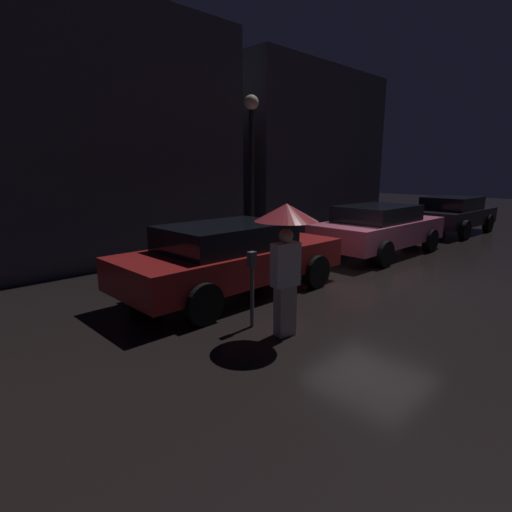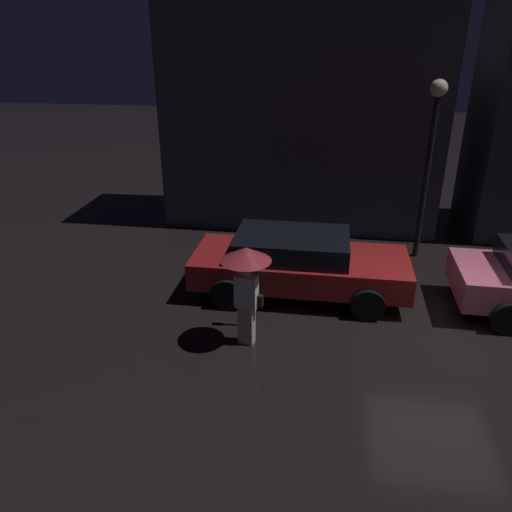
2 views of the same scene
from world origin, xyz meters
name	(u,v)px [view 1 (image 1 of 2)]	position (x,y,z in m)	size (l,w,h in m)	color
ground_plane	(376,279)	(0.00, 0.00, 0.00)	(60.00, 60.00, 0.00)	black
building_facade_left	(97,137)	(-3.30, 6.50, 3.23)	(7.74, 3.00, 6.45)	#3D3D47
building_facade_right	(303,152)	(5.29, 6.50, 3.11)	(7.42, 3.00, 6.23)	#3D3D47
parked_car_red	(232,256)	(-2.98, 1.47, 0.75)	(4.65, 2.06, 1.39)	maroon
parked_car_pink	(379,228)	(2.47, 1.35, 0.76)	(4.46, 2.06, 1.41)	#DB6684
parked_car_black	(452,214)	(8.03, 1.37, 0.74)	(4.16, 2.02, 1.39)	black
pedestrian_with_umbrella	(286,236)	(-3.76, -0.63, 1.49)	(0.90, 0.90, 1.95)	beige
parking_meter	(252,281)	(-3.89, -0.06, 0.74)	(0.12, 0.10, 1.20)	#4C5154
street_lamp_near	(251,148)	(-0.09, 3.95, 2.97)	(0.40, 0.40, 4.37)	black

